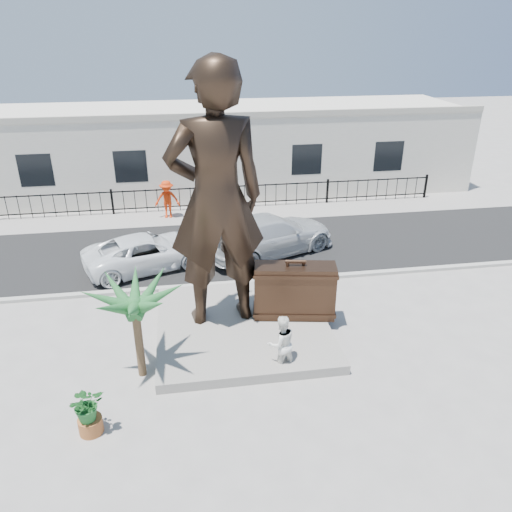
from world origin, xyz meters
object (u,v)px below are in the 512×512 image
Objects in this scene: tourist at (281,343)px; car_white at (147,252)px; statue at (216,199)px; suitcase at (295,291)px.

tourist is 7.95m from car_white.
statue is 4.67× the size of tourist.
statue is at bearing -73.02° from tourist.
tourist is at bearing -170.16° from car_white.
suitcase reaches higher than car_white.
statue reaches higher than suitcase.
statue is 6.16m from car_white.
tourist is at bearing -101.38° from suitcase.
car_white is at bearing -74.20° from tourist.
tourist is 0.35× the size of car_white.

